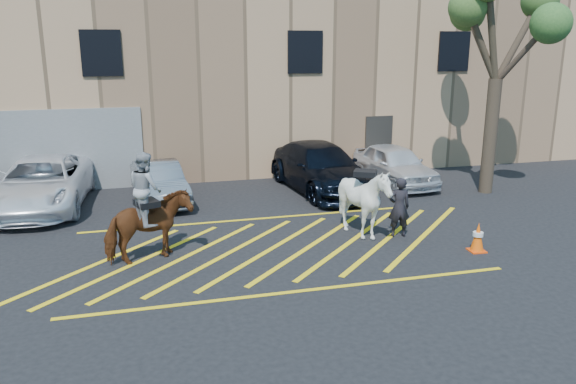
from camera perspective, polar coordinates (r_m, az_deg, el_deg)
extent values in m
plane|color=black|center=(14.20, -2.05, -5.43)|extent=(90.00, 90.00, 0.00)
imported|color=white|center=(18.76, -23.73, 0.82)|extent=(2.91, 5.68, 1.53)
imported|color=gray|center=(18.28, -12.95, 0.94)|extent=(1.83, 3.98, 1.26)
imported|color=black|center=(19.28, 3.31, 2.50)|extent=(2.80, 5.65, 1.58)
imported|color=white|center=(20.47, 10.77, 2.76)|extent=(1.99, 4.27, 1.41)
imported|color=black|center=(14.89, 11.21, -1.52)|extent=(0.63, 0.46, 1.59)
cube|color=tan|center=(25.20, -8.32, 11.54)|extent=(32.00, 10.00, 7.00)
cube|color=black|center=(19.98, -18.44, 13.24)|extent=(1.30, 0.08, 1.50)
cube|color=black|center=(20.81, 1.75, 14.02)|extent=(1.30, 0.08, 1.50)
cube|color=black|center=(23.24, 16.51, 13.53)|extent=(1.30, 0.08, 1.50)
cube|color=#38332D|center=(22.18, 9.16, 4.81)|extent=(1.10, 0.08, 2.20)
cube|color=yellow|center=(13.68, -19.31, -7.10)|extent=(4.20, 4.20, 0.01)
cube|color=yellow|center=(13.62, -14.88, -6.84)|extent=(4.20, 4.20, 0.01)
cube|color=yellow|center=(13.64, -10.45, -6.53)|extent=(4.20, 4.20, 0.01)
cube|color=yellow|center=(13.75, -6.06, -6.19)|extent=(4.20, 4.20, 0.01)
cube|color=yellow|center=(13.93, -1.77, -5.82)|extent=(4.20, 4.20, 0.01)
cube|color=yellow|center=(14.18, 2.38, -5.44)|extent=(4.20, 4.20, 0.01)
cube|color=yellow|center=(14.51, 6.36, -5.04)|extent=(4.20, 4.20, 0.01)
cube|color=yellow|center=(14.91, 10.15, -4.64)|extent=(4.20, 4.20, 0.01)
cube|color=yellow|center=(15.36, 13.72, -4.24)|extent=(4.20, 4.20, 0.01)
cube|color=yellow|center=(16.24, -3.77, -2.78)|extent=(9.50, 0.12, 0.01)
cube|color=yellow|center=(11.69, 1.05, -10.04)|extent=(9.50, 0.12, 0.01)
imported|color=brown|center=(13.35, -14.01, -3.47)|extent=(2.15, 1.51, 1.65)
imported|color=#95979E|center=(13.10, -14.26, 0.34)|extent=(0.88, 0.99, 1.68)
cube|color=black|center=(13.19, -14.16, -1.09)|extent=(0.62, 0.68, 0.14)
imported|color=white|center=(14.65, 7.75, -0.96)|extent=(2.21, 2.28, 1.93)
cube|color=black|center=(14.46, 7.86, 1.92)|extent=(0.71, 0.67, 0.14)
cube|color=#FC440A|center=(14.56, 18.61, -5.66)|extent=(0.40, 0.40, 0.03)
cone|color=#FF590A|center=(14.44, 18.73, -4.30)|extent=(0.32, 0.32, 0.70)
cylinder|color=silver|center=(14.42, 18.75, -4.07)|extent=(0.25, 0.25, 0.10)
cylinder|color=#463A2A|center=(19.92, 19.86, 5.29)|extent=(0.44, 0.44, 3.80)
cylinder|color=#423728|center=(20.26, 22.30, 13.97)|extent=(1.76, 0.51, 2.68)
cylinder|color=#48382C|center=(20.36, 19.03, 13.79)|extent=(0.33, 1.88, 2.34)
cylinder|color=#483D2C|center=(19.35, 19.11, 13.89)|extent=(1.40, 0.20, 2.39)
cylinder|color=#4B382D|center=(19.30, 22.67, 12.81)|extent=(0.78, 1.62, 1.96)
cylinder|color=#4D402E|center=(19.20, 20.02, 14.88)|extent=(1.16, 0.77, 3.11)
sphere|color=#3C6129|center=(20.88, 24.23, 17.29)|extent=(1.20, 1.20, 1.20)
sphere|color=#3E6C2E|center=(21.06, 17.78, 16.91)|extent=(1.20, 1.20, 1.20)
sphere|color=#507231|center=(19.05, 17.81, 17.46)|extent=(1.20, 1.20, 1.20)
sphere|color=#457231|center=(18.94, 25.15, 15.24)|extent=(1.20, 1.20, 1.20)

